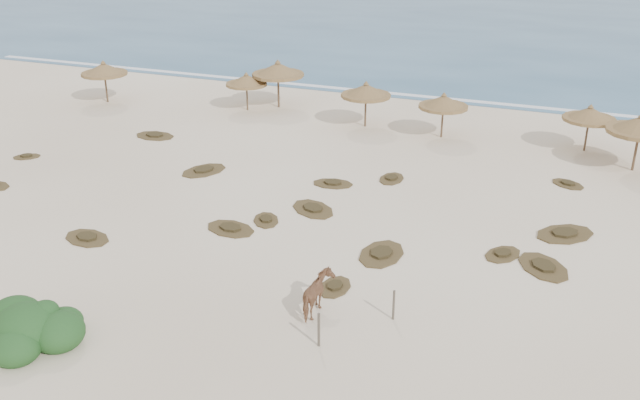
{
  "coord_description": "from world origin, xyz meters",
  "views": [
    {
      "loc": [
        11.2,
        -20.74,
        12.93
      ],
      "look_at": [
        1.4,
        5.0,
        0.93
      ],
      "focal_mm": 40.0,
      "sensor_mm": 36.0,
      "label": 1
    }
  ],
  "objects_px": {
    "palapa_0": "(104,70)",
    "palapa_1": "(246,81)",
    "horse": "(318,295)",
    "bush": "(29,329)"
  },
  "relations": [
    {
      "from": "palapa_1",
      "to": "palapa_0",
      "type": "bearing_deg",
      "value": -170.34
    },
    {
      "from": "palapa_0",
      "to": "horse",
      "type": "relative_size",
      "value": 1.9
    },
    {
      "from": "palapa_1",
      "to": "bush",
      "type": "distance_m",
      "value": 26.03
    },
    {
      "from": "palapa_0",
      "to": "palapa_1",
      "type": "relative_size",
      "value": 0.92
    },
    {
      "from": "palapa_1",
      "to": "bush",
      "type": "relative_size",
      "value": 1.01
    },
    {
      "from": "horse",
      "to": "bush",
      "type": "height_order",
      "value": "horse"
    },
    {
      "from": "palapa_1",
      "to": "horse",
      "type": "bearing_deg",
      "value": -58.36
    },
    {
      "from": "palapa_0",
      "to": "bush",
      "type": "height_order",
      "value": "palapa_0"
    },
    {
      "from": "palapa_0",
      "to": "horse",
      "type": "distance_m",
      "value": 29.43
    },
    {
      "from": "palapa_1",
      "to": "horse",
      "type": "xyz_separation_m",
      "value": [
        12.79,
        -20.76,
        -1.2
      ]
    }
  ]
}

